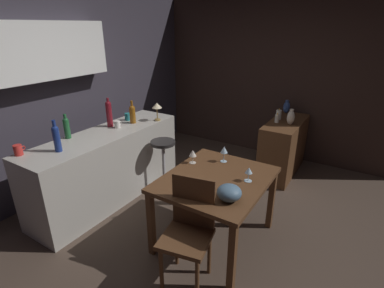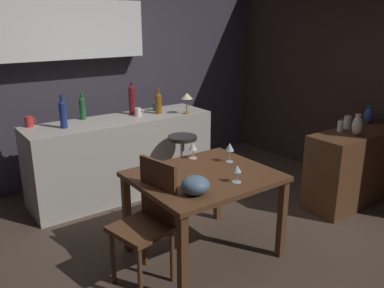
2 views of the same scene
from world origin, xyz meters
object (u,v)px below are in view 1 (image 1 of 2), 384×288
wine_bottle_amber (132,113)px  vase_ceramic_blue (287,107)px  sideboard_cabinet (283,147)px  fruit_bowl (229,193)px  wine_glass_center (224,150)px  cup_teal (128,117)px  cup_red (18,150)px  wine_glass_left (249,171)px  wine_glass_right (193,154)px  wine_bottle_ruby (109,113)px  cup_white (117,124)px  pillar_candle_tall (277,118)px  wine_bottle_green (67,127)px  pillar_candle_short (279,115)px  dining_table (216,186)px  chair_near_window (189,228)px  counter_lamp (157,107)px  wine_bottle_cobalt (56,137)px  vase_ceramic_ivory (291,117)px  bar_stool (164,165)px

wine_bottle_amber → vase_ceramic_blue: size_ratio=1.48×
sideboard_cabinet → fruit_bowl: (-2.20, -0.12, 0.40)m
wine_glass_center → vase_ceramic_blue: bearing=-3.4°
cup_teal → cup_red: (-1.45, 0.11, 0.00)m
wine_glass_left → sideboard_cabinet: bearing=4.4°
sideboard_cabinet → wine_glass_right: 1.89m
wine_glass_right → cup_teal: 1.37m
wine_bottle_ruby → cup_white: bearing=-85.0°
wine_glass_right → wine_bottle_amber: size_ratio=0.49×
pillar_candle_tall → wine_glass_right: bearing=166.0°
wine_glass_right → pillar_candle_tall: (1.64, -0.41, 0.03)m
wine_bottle_ruby → cup_teal: 0.34m
wine_bottle_amber → vase_ceramic_blue: wine_bottle_amber is taller
wine_bottle_green → wine_glass_right: bearing=-71.0°
cup_red → pillar_candle_short: bearing=-32.2°
dining_table → chair_near_window: size_ratio=1.17×
sideboard_cabinet → wine_bottle_green: 3.02m
wine_glass_right → fruit_bowl: 0.78m
wine_bottle_ruby → counter_lamp: (0.52, -0.36, 0.01)m
wine_bottle_cobalt → vase_ceramic_blue: (2.98, -1.55, -0.14)m
chair_near_window → counter_lamp: counter_lamp is taller
pillar_candle_tall → pillar_candle_short: bearing=9.0°
wine_bottle_green → vase_ceramic_ivory: size_ratio=1.28×
bar_stool → wine_glass_center: 1.05m
wine_bottle_ruby → wine_bottle_green: size_ratio=1.30×
wine_glass_right → pillar_candle_tall: size_ratio=1.06×
dining_table → wine_bottle_amber: size_ratio=3.68×
dining_table → vase_ceramic_blue: (2.36, -0.02, 0.27)m
vase_ceramic_blue → wine_bottle_green: bearing=146.3°
cup_teal → vase_ceramic_ivory: bearing=-56.8°
wine_bottle_amber → pillar_candle_short: 2.13m
dining_table → cup_red: size_ratio=9.57×
wine_glass_left → vase_ceramic_blue: bearing=6.8°
dining_table → wine_bottle_cobalt: bearing=112.2°
bar_stool → fruit_bowl: (-0.78, -1.30, 0.41)m
wine_glass_center → wine_bottle_green: wine_bottle_green is taller
chair_near_window → wine_bottle_ruby: wine_bottle_ruby is taller
wine_bottle_cobalt → cup_red: bearing=136.7°
sideboard_cabinet → pillar_candle_short: (0.04, 0.13, 0.48)m
counter_lamp → pillar_candle_short: bearing=-47.9°
sideboard_cabinet → wine_bottle_amber: wine_bottle_amber is taller
chair_near_window → wine_glass_right: chair_near_window is taller
chair_near_window → wine_bottle_green: (0.23, 1.81, 0.52)m
chair_near_window → pillar_candle_short: 2.54m
sideboard_cabinet → counter_lamp: 1.99m
wine_glass_right → wine_bottle_cobalt: 1.41m
wine_glass_left → wine_bottle_ruby: wine_bottle_ruby is taller
bar_stool → vase_ceramic_ivory: 1.89m
wine_glass_right → wine_bottle_amber: 1.22m
wine_glass_right → counter_lamp: size_ratio=0.61×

